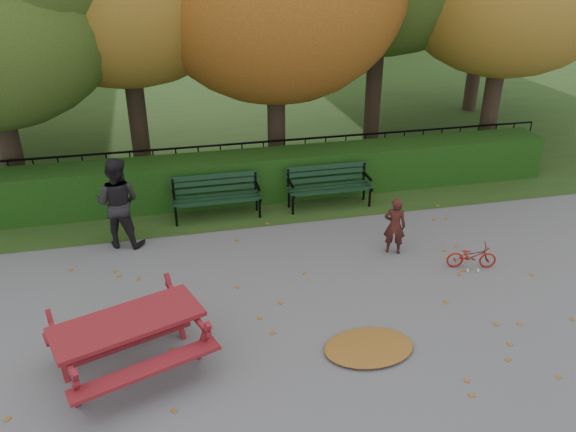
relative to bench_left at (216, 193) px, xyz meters
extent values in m
plane|color=slate|center=(1.30, -3.70, -0.52)|extent=(90.00, 90.00, 0.00)
plane|color=#233B17|center=(1.30, 10.30, -0.51)|extent=(90.00, 90.00, 0.00)
cube|color=black|center=(1.30, 0.80, -0.02)|extent=(13.00, 0.90, 1.00)
cube|color=black|center=(1.30, 1.60, -0.44)|extent=(14.00, 0.04, 0.04)
cube|color=black|center=(1.30, 1.60, 0.48)|extent=(14.00, 0.04, 0.04)
cylinder|color=black|center=(-1.70, 1.60, -0.02)|extent=(0.03, 0.03, 1.00)
cylinder|color=black|center=(1.30, 1.60, -0.02)|extent=(0.03, 0.03, 1.00)
cylinder|color=black|center=(4.30, 1.60, -0.02)|extent=(0.03, 0.03, 1.00)
cylinder|color=black|center=(7.80, 1.60, -0.02)|extent=(0.03, 0.03, 1.00)
cylinder|color=black|center=(-4.20, 2.10, 0.79)|extent=(0.44, 0.44, 2.62)
cylinder|color=black|center=(-1.50, 3.30, 1.06)|extent=(0.44, 0.44, 3.15)
cylinder|color=black|center=(1.80, 2.50, 0.88)|extent=(0.44, 0.44, 2.80)
cylinder|color=black|center=(4.80, 3.80, 1.23)|extent=(0.44, 0.44, 3.50)
cylinder|color=black|center=(7.50, 2.30, 0.97)|extent=(0.44, 0.44, 2.97)
cylinder|color=black|center=(9.30, 6.30, 1.06)|extent=(0.44, 0.44, 3.15)
cube|color=black|center=(0.00, -0.28, -0.08)|extent=(1.80, 0.12, 0.04)
cube|color=black|center=(0.00, -0.10, -0.08)|extent=(1.80, 0.12, 0.04)
cube|color=black|center=(0.00, 0.08, -0.08)|extent=(1.80, 0.12, 0.04)
cube|color=black|center=(0.00, 0.17, 0.03)|extent=(1.80, 0.05, 0.10)
cube|color=black|center=(0.00, 0.17, 0.18)|extent=(1.80, 0.05, 0.10)
cube|color=black|center=(0.00, 0.17, 0.31)|extent=(1.80, 0.05, 0.10)
cube|color=black|center=(-0.85, -0.10, -0.10)|extent=(0.05, 0.55, 0.06)
cube|color=black|center=(-0.85, 0.17, 0.13)|extent=(0.05, 0.05, 0.41)
cylinder|color=black|center=(-0.85, -0.28, -0.30)|extent=(0.05, 0.05, 0.44)
cylinder|color=black|center=(-0.85, 0.08, -0.30)|extent=(0.05, 0.05, 0.44)
cube|color=black|center=(-0.85, -0.08, 0.10)|extent=(0.05, 0.45, 0.04)
cube|color=black|center=(0.85, -0.10, -0.10)|extent=(0.05, 0.55, 0.06)
cube|color=black|center=(0.85, 0.17, 0.13)|extent=(0.05, 0.05, 0.41)
cylinder|color=black|center=(0.85, -0.28, -0.30)|extent=(0.05, 0.05, 0.44)
cylinder|color=black|center=(0.85, 0.08, -0.30)|extent=(0.05, 0.05, 0.44)
cube|color=black|center=(0.85, -0.08, 0.10)|extent=(0.05, 0.45, 0.04)
cube|color=black|center=(2.40, -0.28, -0.08)|extent=(1.80, 0.12, 0.04)
cube|color=black|center=(2.40, -0.10, -0.08)|extent=(1.80, 0.12, 0.04)
cube|color=black|center=(2.40, 0.08, -0.08)|extent=(1.80, 0.12, 0.04)
cube|color=black|center=(2.40, 0.17, 0.03)|extent=(1.80, 0.05, 0.10)
cube|color=black|center=(2.40, 0.17, 0.18)|extent=(1.80, 0.05, 0.10)
cube|color=black|center=(2.40, 0.17, 0.31)|extent=(1.80, 0.05, 0.10)
cube|color=black|center=(1.55, -0.10, -0.10)|extent=(0.05, 0.55, 0.06)
cube|color=black|center=(1.55, 0.17, 0.13)|extent=(0.05, 0.05, 0.41)
cylinder|color=black|center=(1.55, -0.28, -0.30)|extent=(0.05, 0.05, 0.44)
cylinder|color=black|center=(1.55, 0.08, -0.30)|extent=(0.05, 0.05, 0.44)
cube|color=black|center=(1.55, -0.08, 0.10)|extent=(0.05, 0.45, 0.04)
cube|color=black|center=(3.25, -0.10, -0.10)|extent=(0.05, 0.55, 0.06)
cube|color=black|center=(3.25, 0.17, 0.13)|extent=(0.05, 0.05, 0.41)
cylinder|color=black|center=(3.25, -0.28, -0.30)|extent=(0.05, 0.05, 0.44)
cylinder|color=black|center=(3.25, 0.08, -0.30)|extent=(0.05, 0.05, 0.44)
cube|color=black|center=(3.25, -0.08, 0.10)|extent=(0.05, 0.45, 0.04)
cube|color=maroon|center=(-1.63, -4.40, 0.25)|extent=(2.04, 1.37, 0.06)
cube|color=maroon|center=(-1.42, -5.00, -0.06)|extent=(1.86, 0.88, 0.05)
cube|color=maroon|center=(-1.84, -3.81, -0.06)|extent=(1.86, 0.88, 0.05)
cube|color=maroon|center=(-2.24, -5.12, -0.10)|extent=(0.24, 0.53, 0.92)
cube|color=maroon|center=(-2.56, -4.23, -0.10)|extent=(0.24, 0.53, 0.92)
cube|color=maroon|center=(-2.40, -4.68, 0.17)|extent=(0.53, 1.35, 0.06)
cube|color=maroon|center=(-0.70, -4.57, -0.10)|extent=(0.24, 0.53, 0.92)
cube|color=maroon|center=(-1.02, -3.69, -0.10)|extent=(0.24, 0.53, 0.92)
cube|color=maroon|center=(-0.86, -4.13, 0.17)|extent=(0.53, 1.35, 0.06)
cube|color=maroon|center=(-1.63, -4.40, -0.10)|extent=(1.60, 0.62, 0.06)
ellipsoid|color=brown|center=(1.57, -4.74, -0.48)|extent=(1.52, 1.30, 0.09)
imported|color=#381612|center=(2.97, -2.24, 0.02)|extent=(0.47, 0.40, 1.08)
imported|color=black|center=(-1.87, -0.80, 0.34)|extent=(1.00, 0.89, 1.72)
imported|color=maroon|center=(4.09, -3.05, -0.29)|extent=(0.91, 0.50, 0.45)
camera|label=1|loc=(-0.95, -10.57, 4.63)|focal=35.00mm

